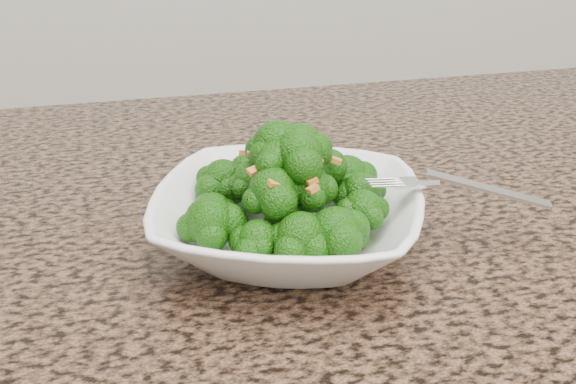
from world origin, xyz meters
name	(u,v)px	position (x,y,z in m)	size (l,w,h in m)	color
granite_counter	(489,299)	(0.00, 0.30, 0.89)	(1.64, 1.04, 0.03)	brown
bowl	(288,221)	(-0.13, 0.38, 0.93)	(0.21, 0.21, 0.05)	white
broccoli_pile	(288,151)	(-0.13, 0.38, 0.98)	(0.18, 0.18, 0.07)	#195A0A
garlic_topping	(288,104)	(-0.13, 0.38, 1.02)	(0.11, 0.11, 0.01)	orange
fork	(431,184)	(-0.03, 0.36, 0.96)	(0.16, 0.03, 0.01)	silver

